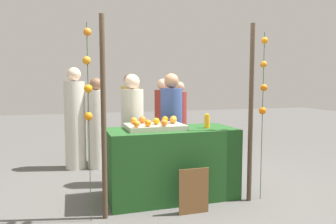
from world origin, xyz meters
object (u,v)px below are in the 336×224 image
Objects in this scene: chalkboard_sign at (194,192)px; orange_1 at (173,119)px; juice_bottle at (207,121)px; vendor_left at (133,134)px; stall_counter at (171,163)px; orange_0 at (165,119)px; vendor_right at (171,131)px.

orange_1 is at bearing 90.30° from chalkboard_sign.
juice_bottle is at bearing -28.36° from orange_1.
vendor_left is at bearing 110.03° from chalkboard_sign.
chalkboard_sign is at bearing -82.63° from stall_counter.
stall_counter is at bearing 171.26° from juice_bottle.
stall_counter is at bearing -75.71° from orange_0.
orange_0 is at bearing 171.20° from orange_1.
chalkboard_sign is at bearing -69.97° from vendor_left.
juice_bottle is at bearing -8.74° from stall_counter.
chalkboard_sign is (-0.38, -0.51, -0.72)m from juice_bottle.
vendor_left reaches higher than orange_1.
vendor_left reaches higher than orange_0.
stall_counter is 1.02× the size of vendor_left.
chalkboard_sign is 0.33× the size of vendor_right.
vendor_right reaches higher than vendor_left.
juice_bottle reaches higher than orange_0.
orange_1 reaches higher than stall_counter.
vendor_right is at bearing 72.37° from stall_counter.
orange_0 is 1.05m from chalkboard_sign.
chalkboard_sign is (0.07, -0.58, -0.19)m from stall_counter.
vendor_right is (-0.25, 0.73, -0.23)m from juice_bottle.
chalkboard_sign is 1.40m from vendor_left.
orange_0 is at bearing -56.16° from vendor_left.
chalkboard_sign is (0.11, -0.73, -0.74)m from orange_0.
stall_counter is 0.61m from chalkboard_sign.
stall_counter is at bearing -117.24° from orange_1.
vendor_left is 0.99× the size of vendor_right.
vendor_right reaches higher than juice_bottle.
stall_counter reaches higher than chalkboard_sign.
orange_1 is at bearing -8.80° from orange_0.
vendor_right is at bearing 83.80° from chalkboard_sign.
juice_bottle is at bearing 53.05° from chalkboard_sign.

